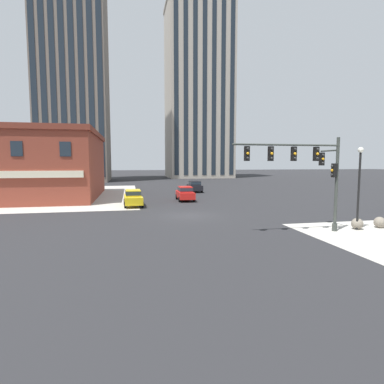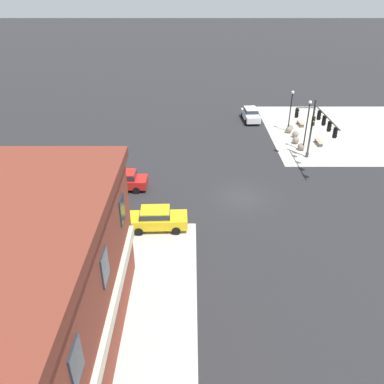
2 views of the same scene
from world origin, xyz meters
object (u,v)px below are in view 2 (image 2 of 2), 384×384
traffic_signal_main (317,125)px  bollard_sphere_curb_a (301,147)px  street_lamp_corner_near (307,120)px  bench_mid_block (300,123)px  bench_near_signal (319,142)px  car_main_southbound_far (251,114)px  car_main_southbound_near (123,180)px  bollard_sphere_curb_d (289,130)px  bollard_sphere_curb_e (290,128)px  car_cross_eastbound (19,163)px  bollard_sphere_curb_b (296,140)px  bollard_sphere_curb_c (295,134)px  street_lamp_mid_sidewalk (291,106)px  car_main_northbound_near (157,218)px

traffic_signal_main → bollard_sphere_curb_a: size_ratio=9.58×
street_lamp_corner_near → bench_mid_block: bearing=-12.0°
bench_mid_block → bench_near_signal: bearing=-175.4°
car_main_southbound_far → car_main_southbound_near: bearing=143.1°
street_lamp_corner_near → bollard_sphere_curb_d: bearing=3.6°
bench_near_signal → bollard_sphere_curb_e: bearing=26.6°
bollard_sphere_curb_d → car_cross_eastbound: size_ratio=0.17×
bollard_sphere_curb_b → car_cross_eastbound: (-7.22, 28.28, 0.54)m
bollard_sphere_curb_c → bench_mid_block: (4.04, -1.60, -0.06)m
car_main_southbound_near → car_cross_eastbound: same height
bollard_sphere_curb_e → bench_mid_block: 2.49m
bench_near_signal → bollard_sphere_curb_a: bearing=123.1°
traffic_signal_main → street_lamp_corner_near: (3.53, -0.16, -0.77)m
bollard_sphere_curb_b → bollard_sphere_curb_d: bearing=0.5°
bollard_sphere_curb_d → bollard_sphere_curb_b: bearing=-179.5°
street_lamp_mid_sidewalk → bollard_sphere_curb_b: bearing=-179.6°
bollard_sphere_curb_a → bollard_sphere_curb_b: same height
street_lamp_corner_near → bench_near_signal: bearing=-51.8°
bollard_sphere_curb_c → car_main_northbound_near: (-18.55, 14.75, 0.54)m
bench_near_signal → car_main_southbound_far: 10.48m
bollard_sphere_curb_c → street_lamp_corner_near: (-3.95, 0.09, 3.07)m
street_lamp_corner_near → car_main_southbound_far: size_ratio=1.22×
bench_mid_block → car_main_southbound_near: 25.83m
bollard_sphere_curb_a → bollard_sphere_curb_c: 3.79m
bollard_sphere_curb_e → car_cross_eastbound: (-11.38, 28.56, 0.54)m
street_lamp_mid_sidewalk → car_main_southbound_far: size_ratio=1.10×
traffic_signal_main → bollard_sphere_curb_c: (7.48, -0.26, -3.84)m
bollard_sphere_curb_d → car_main_southbound_near: bearing=128.0°
street_lamp_mid_sidewalk → car_main_southbound_far: 6.09m
bollard_sphere_curb_e → street_lamp_mid_sidewalk: (-0.30, 0.30, 2.77)m
car_main_southbound_near → street_lamp_mid_sidewalk: bearing=-51.1°
traffic_signal_main → car_main_southbound_far: 14.41m
bollard_sphere_curb_a → car_main_northbound_near: car_main_northbound_near is taller
bench_near_signal → car_main_northbound_near: car_main_northbound_near is taller
bollard_sphere_curb_d → car_main_southbound_near: 22.62m
bollard_sphere_curb_c → car_main_southbound_far: size_ratio=0.17×
bollard_sphere_curb_a → street_lamp_mid_sidewalk: (5.73, 0.16, 2.77)m
bollard_sphere_curb_b → traffic_signal_main: bearing=-178.4°
bench_mid_block → car_main_southbound_far: 6.41m
bollard_sphere_curb_b → car_main_southbound_near: car_main_southbound_near is taller
car_main_southbound_near → car_main_southbound_far: same height
bollard_sphere_curb_b → bollard_sphere_curb_e: 4.16m
car_main_southbound_near → bollard_sphere_curb_e: bearing=-51.0°
bollard_sphere_curb_e → traffic_signal_main: bearing=179.3°
bollard_sphere_curb_e → car_cross_eastbound: bearing=111.7°
street_lamp_corner_near → car_main_northbound_near: size_ratio=1.24×
car_main_southbound_far → street_lamp_corner_near: bearing=-155.9°
traffic_signal_main → bench_mid_block: bearing=-9.2°
bollard_sphere_curb_b → street_lamp_mid_sidewalk: 4.75m
bollard_sphere_curb_b → bollard_sphere_curb_d: (3.36, 0.03, 0.00)m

